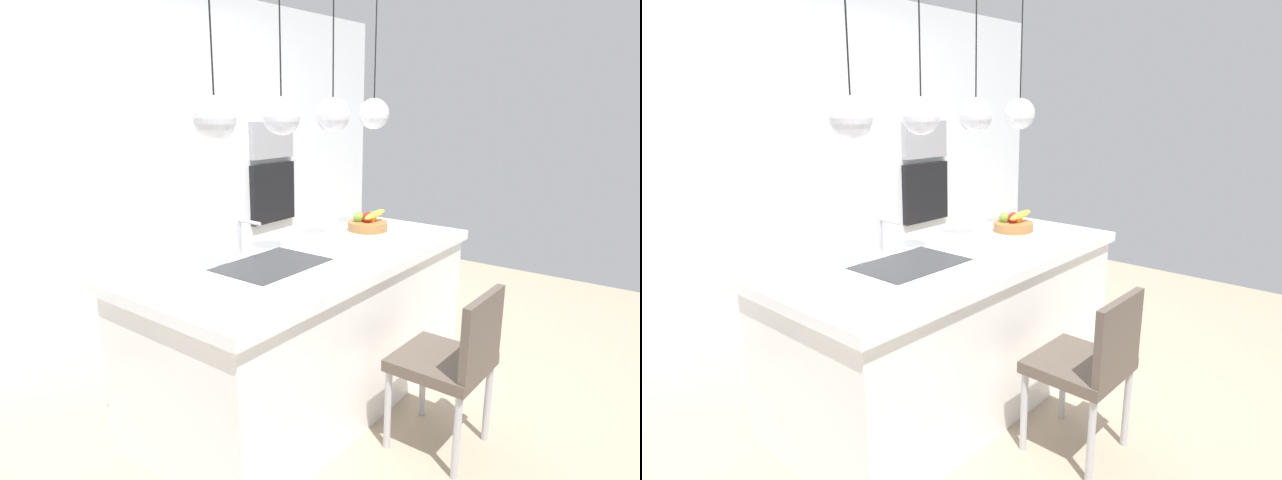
% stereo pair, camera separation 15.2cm
% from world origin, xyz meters
% --- Properties ---
extents(floor, '(6.60, 6.60, 0.00)m').
position_xyz_m(floor, '(0.00, 0.00, 0.00)').
color(floor, tan).
rests_on(floor, ground).
extents(back_wall, '(6.00, 0.10, 2.60)m').
position_xyz_m(back_wall, '(0.00, 1.65, 1.30)').
color(back_wall, white).
rests_on(back_wall, ground).
extents(kitchen_island, '(2.14, 1.03, 0.91)m').
position_xyz_m(kitchen_island, '(0.00, 0.00, 0.46)').
color(kitchen_island, white).
rests_on(kitchen_island, ground).
extents(sink_basin, '(0.56, 0.40, 0.02)m').
position_xyz_m(sink_basin, '(-0.32, 0.00, 0.90)').
color(sink_basin, '#2D2D30').
rests_on(sink_basin, kitchen_island).
extents(faucet, '(0.02, 0.17, 0.22)m').
position_xyz_m(faucet, '(-0.32, 0.21, 1.05)').
color(faucet, silver).
rests_on(faucet, kitchen_island).
extents(fruit_bowl, '(0.27, 0.27, 0.15)m').
position_xyz_m(fruit_bowl, '(0.66, 0.02, 0.95)').
color(fruit_bowl, '#9E6B38').
rests_on(fruit_bowl, kitchen_island).
extents(microwave, '(0.54, 0.08, 0.34)m').
position_xyz_m(microwave, '(1.39, 1.58, 1.41)').
color(microwave, '#9E9EA3').
rests_on(microwave, back_wall).
extents(oven, '(0.56, 0.08, 0.56)m').
position_xyz_m(oven, '(1.39, 1.58, 0.91)').
color(oven, black).
rests_on(oven, back_wall).
extents(chair_near, '(0.45, 0.44, 0.87)m').
position_xyz_m(chair_near, '(0.01, -0.90, 0.51)').
color(chair_near, brown).
rests_on(chair_near, ground).
extents(pendant_light_left, '(0.20, 0.20, 0.80)m').
position_xyz_m(pendant_light_left, '(-0.66, 0.00, 1.67)').
color(pendant_light_left, silver).
extents(pendant_light_center_left, '(0.20, 0.20, 0.80)m').
position_xyz_m(pendant_light_center_left, '(-0.22, 0.00, 1.67)').
color(pendant_light_center_left, silver).
extents(pendant_light_center_right, '(0.20, 0.20, 0.80)m').
position_xyz_m(pendant_light_center_right, '(0.22, 0.00, 1.67)').
color(pendant_light_center_right, silver).
extents(pendant_light_right, '(0.20, 0.20, 0.80)m').
position_xyz_m(pendant_light_right, '(0.66, 0.00, 1.67)').
color(pendant_light_right, silver).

